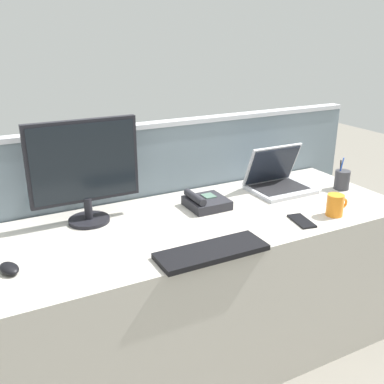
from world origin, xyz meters
name	(u,v)px	position (x,y,z in m)	size (l,w,h in m)	color
ground_plane	(196,352)	(0.00, 0.00, 0.00)	(10.00, 10.00, 0.00)	slate
desk	(197,290)	(0.00, 0.00, 0.38)	(2.04, 0.75, 0.75)	#ADA89E
cubicle_divider	(161,223)	(0.00, 0.42, 0.57)	(2.43, 0.08, 1.13)	slate
desktop_monitor	(84,167)	(-0.44, 0.22, 1.01)	(0.49, 0.19, 0.47)	black
laptop	(277,179)	(0.58, 0.16, 0.81)	(0.32, 0.26, 0.24)	#B2B5BC
desk_phone	(205,202)	(0.11, 0.11, 0.78)	(0.19, 0.19, 0.08)	#232328
keyboard_main	(212,252)	(-0.10, -0.32, 0.76)	(0.44, 0.16, 0.02)	black
computer_mouse_right_hand	(9,268)	(-0.82, -0.10, 0.77)	(0.06, 0.10, 0.03)	black
pen_cup	(342,180)	(0.90, 0.01, 0.80)	(0.08, 0.08, 0.18)	#333338
cell_phone_black_slab	(302,221)	(0.41, -0.24, 0.75)	(0.07, 0.15, 0.01)	black
coffee_mug	(335,205)	(0.60, -0.25, 0.80)	(0.12, 0.08, 0.10)	orange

